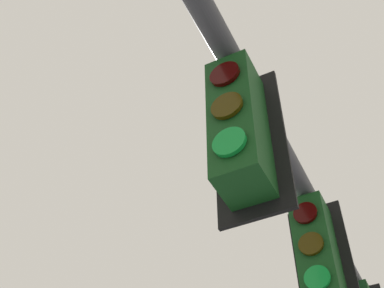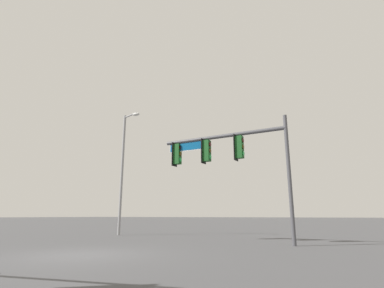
% 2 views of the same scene
% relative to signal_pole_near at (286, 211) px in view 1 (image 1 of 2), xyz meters
% --- Properties ---
extents(signal_pole_near, '(6.56, 0.57, 5.77)m').
position_rel_signal_pole_near_xyz_m(signal_pole_near, '(0.00, 0.00, 0.00)').
color(signal_pole_near, '#47474C').
rests_on(signal_pole_near, ground_plane).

